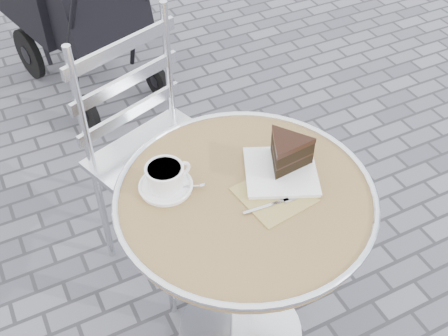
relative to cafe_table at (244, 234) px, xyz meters
name	(u,v)px	position (x,y,z in m)	size (l,w,h in m)	color
ground	(240,334)	(0.00, 0.00, -0.57)	(80.00, 80.00, 0.00)	slate
cafe_table	(244,234)	(0.00, 0.00, 0.00)	(0.72, 0.72, 0.74)	silver
cappuccino_set	(166,179)	(-0.18, 0.12, 0.20)	(0.16, 0.14, 0.07)	white
cake_plate_set	(286,157)	(0.15, 0.04, 0.21)	(0.31, 0.29, 0.11)	#9E8456
bistro_chair	(147,128)	(-0.09, 0.54, 0.04)	(0.56, 0.56, 0.97)	silver
baby_stroller	(74,2)	(-0.01, 1.79, -0.09)	(0.68, 1.09, 1.05)	black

